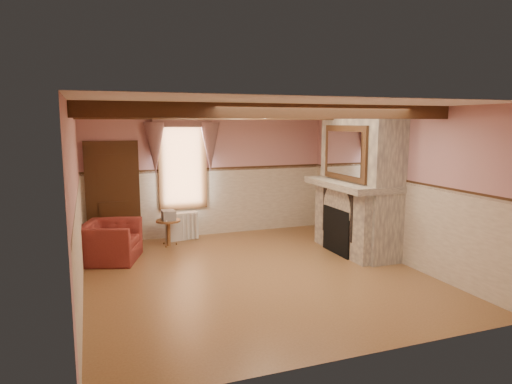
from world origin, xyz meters
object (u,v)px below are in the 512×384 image
object	(u,v)px
side_table	(169,233)
mantel_clock	(334,172)
armchair	(110,242)
oil_lamp	(339,171)
radiator	(182,226)
bowl	(347,178)

from	to	relation	value
side_table	mantel_clock	size ratio (longest dim) A/B	2.29
armchair	oil_lamp	world-z (taller)	oil_lamp
armchair	side_table	xyz separation A→B (m)	(1.19, 0.68, -0.09)
radiator	oil_lamp	distance (m)	3.59
side_table	bowl	size ratio (longest dim) A/B	1.76
side_table	oil_lamp	xyz separation A→B (m)	(3.30, -1.23, 1.29)
mantel_clock	oil_lamp	bearing A→B (deg)	-90.00
bowl	oil_lamp	bearing A→B (deg)	90.00
bowl	oil_lamp	size ratio (longest dim) A/B	1.12
radiator	oil_lamp	size ratio (longest dim) A/B	2.50
mantel_clock	armchair	bearing A→B (deg)	175.73
bowl	armchair	bearing A→B (deg)	169.22
armchair	mantel_clock	size ratio (longest dim) A/B	4.62
armchair	bowl	size ratio (longest dim) A/B	3.55
bowl	mantel_clock	bearing A→B (deg)	90.00
side_table	oil_lamp	world-z (taller)	oil_lamp
armchair	radiator	distance (m)	1.88
radiator	oil_lamp	world-z (taller)	oil_lamp
mantel_clock	side_table	bearing A→B (deg)	162.96
radiator	mantel_clock	xyz separation A→B (m)	(2.94, -1.40, 1.22)
oil_lamp	mantel_clock	bearing A→B (deg)	90.00
radiator	side_table	bearing A→B (deg)	-142.78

